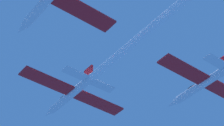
# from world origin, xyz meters

# --- Properties ---
(jet_lead) EXTENTS (16.84, 50.58, 2.79)m
(jet_lead) POSITION_xyz_m (-0.08, -13.54, -0.09)
(jet_lead) COLOR white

